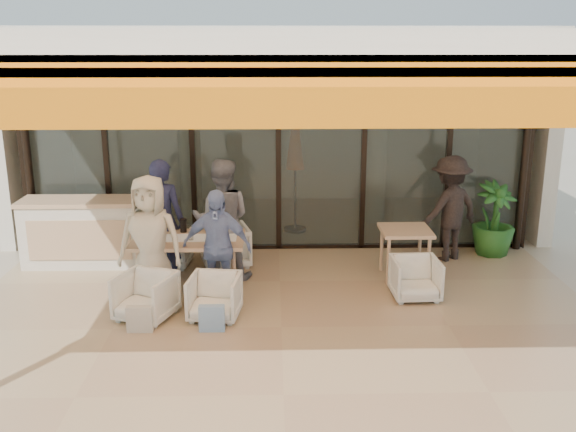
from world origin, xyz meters
name	(u,v)px	position (x,y,z in m)	size (l,w,h in m)	color
ground	(281,329)	(0.00, 0.00, 0.00)	(70.00, 70.00, 0.00)	#C6B293
terrace_floor	(281,329)	(0.00, 0.00, 0.01)	(8.00, 6.00, 0.01)	tan
terrace_structure	(281,48)	(0.00, -0.26, 3.25)	(8.00, 6.00, 3.40)	silver
glass_storefront	(278,153)	(0.00, 3.00, 1.60)	(8.08, 0.10, 3.20)	#9EADA3
interior_block	(278,99)	(0.01, 5.31, 2.23)	(9.05, 3.62, 3.52)	silver
host_counter	(85,232)	(-2.92, 2.30, 0.53)	(1.85, 0.65, 1.04)	silver
dining_table	(188,242)	(-1.24, 1.29, 0.69)	(1.50, 0.90, 0.93)	#DBB185
chair_far_left	(170,247)	(-1.66, 2.23, 0.31)	(0.60, 0.57, 0.62)	white
chair_far_right	(225,244)	(-0.82, 2.23, 0.35)	(0.68, 0.64, 0.70)	white
chair_near_left	(145,294)	(-1.66, 0.33, 0.32)	(0.63, 0.59, 0.65)	white
chair_near_right	(214,295)	(-0.82, 0.33, 0.31)	(0.60, 0.56, 0.62)	white
diner_navy	(162,220)	(-1.66, 1.73, 0.87)	(0.64, 0.42, 1.75)	#1A1B39
diner_grey	(222,220)	(-0.82, 1.73, 0.87)	(0.85, 0.66, 1.74)	slate
diner_cream	(151,241)	(-1.66, 0.83, 0.85)	(0.83, 0.54, 1.70)	beige
diner_periwinkle	(217,247)	(-0.82, 0.83, 0.76)	(0.89, 0.37, 1.52)	#7083BA
tote_bag_cream	(140,320)	(-1.66, -0.07, 0.17)	(0.30, 0.10, 0.34)	silver
tote_bag_blue	(212,319)	(-0.82, -0.07, 0.17)	(0.30, 0.10, 0.34)	#99BFD8
side_table	(405,236)	(1.78, 1.64, 0.64)	(0.70, 0.70, 0.74)	#DBB185
side_chair	(415,277)	(1.78, 0.89, 0.31)	(0.60, 0.56, 0.62)	white
standing_woman	(450,209)	(2.61, 2.42, 0.82)	(1.06, 0.61, 1.65)	black
potted_palm	(494,219)	(3.38, 2.62, 0.59)	(0.67, 0.67, 1.19)	#1E5919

